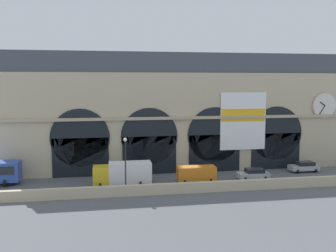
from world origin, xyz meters
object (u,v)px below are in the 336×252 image
box_truck_midwest (123,173)px  car_east (304,166)px  street_lamp_quayside (125,158)px  car_mideast (253,174)px  van_center (196,173)px

box_truck_midwest → car_east: 27.61m
car_east → street_lamp_quayside: (-27.25, -6.78, 3.61)m
car_east → street_lamp_quayside: size_ratio=0.64×
car_mideast → street_lamp_quayside: size_ratio=0.64×
car_mideast → car_east: (9.34, 2.97, 0.00)m
van_center → street_lamp_quayside: size_ratio=0.75×
box_truck_midwest → van_center: box_truck_midwest is taller
car_east → street_lamp_quayside: street_lamp_quayside is taller
van_center → car_mideast: 8.26m
car_mideast → street_lamp_quayside: (-17.90, -3.82, 3.61)m
van_center → car_mideast: (8.24, 0.20, -0.44)m
box_truck_midwest → van_center: size_ratio=1.44×
street_lamp_quayside → box_truck_midwest: bearing=92.5°
box_truck_midwest → street_lamp_quayside: size_ratio=1.09×
box_truck_midwest → car_mideast: box_truck_midwest is taller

